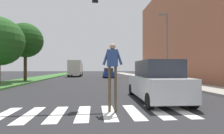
% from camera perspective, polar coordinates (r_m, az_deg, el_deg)
% --- Properties ---
extents(ground_plane, '(140.00, 140.00, 0.00)m').
position_cam_1_polar(ground_plane, '(29.53, -6.70, -3.55)').
color(ground_plane, '#262628').
extents(crosswalk, '(7.65, 2.20, 0.01)m').
position_cam_1_polar(crosswalk, '(6.27, -9.60, -15.07)').
color(crosswalk, silver).
rests_on(crosswalk, ground_plane).
extents(median_strip, '(3.70, 64.00, 0.15)m').
position_cam_1_polar(median_strip, '(28.82, -23.18, -3.44)').
color(median_strip, '#386B2D').
rests_on(median_strip, ground_plane).
extents(tree_far, '(4.04, 4.04, 6.77)m').
position_cam_1_polar(tree_far, '(22.64, -27.15, 7.95)').
color(tree_far, '#4C3823').
rests_on(tree_far, median_strip).
extents(sidewalk_right, '(3.00, 64.00, 0.15)m').
position_cam_1_polar(sidewalk_right, '(28.80, 11.20, -3.47)').
color(sidewalk_right, '#9E9991').
rests_on(sidewalk_right, ground_plane).
extents(street_lamp_right, '(1.02, 0.24, 7.50)m').
position_cam_1_polar(street_lamp_right, '(19.79, 17.80, 8.30)').
color(street_lamp_right, slate).
rests_on(street_lamp_right, sidewalk_right).
extents(pedestrian_performer, '(0.75, 0.32, 2.49)m').
position_cam_1_polar(pedestrian_performer, '(6.17, 0.18, 0.25)').
color(pedestrian_performer, brown).
rests_on(pedestrian_performer, ground_plane).
extents(suv_crossing, '(2.09, 4.66, 1.97)m').
position_cam_1_polar(suv_crossing, '(8.68, 14.65, -4.77)').
color(suv_crossing, silver).
rests_on(suv_crossing, ground_plane).
extents(sedan_midblock, '(1.87, 4.26, 1.66)m').
position_cam_1_polar(sedan_midblock, '(29.38, -1.22, -2.06)').
color(sedan_midblock, navy).
rests_on(sedan_midblock, ground_plane).
extents(truck_box_delivery, '(2.40, 6.20, 3.10)m').
position_cam_1_polar(truck_box_delivery, '(34.04, -12.19, -0.38)').
color(truck_box_delivery, gray).
rests_on(truck_box_delivery, ground_plane).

